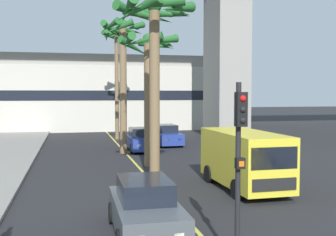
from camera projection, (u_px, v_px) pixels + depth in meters
The scene contains 11 objects.
lane_stripe_center at pixel (131, 159), 25.45m from camera, with size 0.14×56.00×0.01m, color #DBCC4C.
pier_building_backdrop at pixel (103, 93), 46.79m from camera, with size 31.60×8.04×7.96m.
car_queue_front at pixel (145, 209), 11.76m from camera, with size 1.88×4.12×1.56m.
car_queue_second at pixel (166, 136), 32.11m from camera, with size 1.92×4.14×1.56m.
car_queue_third at pixel (141, 140), 29.05m from camera, with size 1.84×4.10×1.56m.
delivery_van at pixel (244, 158), 17.38m from camera, with size 2.23×5.28×2.36m.
traffic_light_median_near at pixel (239, 149), 9.41m from camera, with size 0.24×0.37×4.20m.
palm_tree_near_median at pixel (154, 35), 16.98m from camera, with size 3.41×3.43×7.77m.
palm_tree_mid_median at pixel (148, 64), 22.53m from camera, with size 3.31×3.37×7.13m.
palm_tree_far_median at pixel (117, 49), 35.82m from camera, with size 2.67×2.69×9.40m.
palm_tree_farthest_median at pixel (123, 53), 27.40m from camera, with size 2.98×3.00×8.72m.
Camera 1 is at (-3.47, -1.12, 3.96)m, focal length 45.22 mm.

